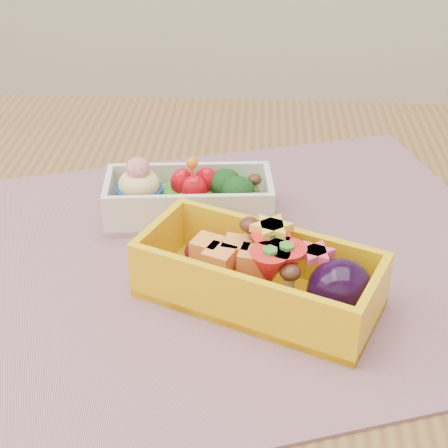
# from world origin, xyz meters

# --- Properties ---
(table) EXTENTS (1.20, 0.80, 0.75)m
(table) POSITION_xyz_m (0.00, 0.00, 0.65)
(table) COLOR brown
(table) RESTS_ON ground
(placemat) EXTENTS (0.64, 0.56, 0.00)m
(placemat) POSITION_xyz_m (0.02, 0.01, 0.75)
(placemat) COLOR #A37179
(placemat) RESTS_ON table
(bento_white) EXTENTS (0.16, 0.08, 0.07)m
(bento_white) POSITION_xyz_m (-0.01, 0.09, 0.77)
(bento_white) COLOR silver
(bento_white) RESTS_ON placemat
(bento_yellow) EXTENTS (0.21, 0.15, 0.06)m
(bento_yellow) POSITION_xyz_m (0.07, -0.04, 0.78)
(bento_yellow) COLOR yellow
(bento_yellow) RESTS_ON placemat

